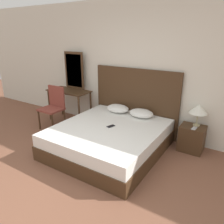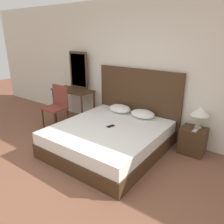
# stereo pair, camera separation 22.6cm
# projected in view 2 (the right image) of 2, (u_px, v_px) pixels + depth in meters

# --- Properties ---
(ground_plane) EXTENTS (16.00, 16.00, 0.00)m
(ground_plane) POSITION_uv_depth(u_px,v_px,m) (40.00, 198.00, 2.87)
(ground_plane) COLOR brown
(wall_back) EXTENTS (10.00, 0.06, 2.70)m
(wall_back) POSITION_uv_depth(u_px,v_px,m) (142.00, 70.00, 4.42)
(wall_back) COLOR silver
(wall_back) RESTS_ON ground_plane
(bed) EXTENTS (1.81, 1.97, 0.47)m
(bed) POSITION_uv_depth(u_px,v_px,m) (109.00, 138.00, 3.99)
(bed) COLOR #422B19
(bed) RESTS_ON ground_plane
(headboard) EXTENTS (1.90, 0.05, 1.38)m
(headboard) POSITION_uv_depth(u_px,v_px,m) (137.00, 101.00, 4.60)
(headboard) COLOR #422B19
(headboard) RESTS_ON ground_plane
(pillow_left) EXTENTS (0.49, 0.36, 0.16)m
(pillow_left) POSITION_uv_depth(u_px,v_px,m) (120.00, 109.00, 4.61)
(pillow_left) COLOR white
(pillow_left) RESTS_ON bed
(pillow_right) EXTENTS (0.49, 0.36, 0.16)m
(pillow_right) POSITION_uv_depth(u_px,v_px,m) (143.00, 114.00, 4.30)
(pillow_right) COLOR white
(pillow_right) RESTS_ON bed
(phone_on_bed) EXTENTS (0.11, 0.16, 0.01)m
(phone_on_bed) POSITION_uv_depth(u_px,v_px,m) (111.00, 126.00, 3.92)
(phone_on_bed) COLOR black
(phone_on_bed) RESTS_ON bed
(nightstand) EXTENTS (0.43, 0.36, 0.48)m
(nightstand) POSITION_uv_depth(u_px,v_px,m) (193.00, 141.00, 3.89)
(nightstand) COLOR #422B19
(nightstand) RESTS_ON ground_plane
(table_lamp) EXTENTS (0.32, 0.32, 0.40)m
(table_lamp) POSITION_uv_depth(u_px,v_px,m) (200.00, 111.00, 3.74)
(table_lamp) COLOR tan
(table_lamp) RESTS_ON nightstand
(phone_on_nightstand) EXTENTS (0.08, 0.15, 0.01)m
(phone_on_nightstand) POSITION_uv_depth(u_px,v_px,m) (195.00, 130.00, 3.72)
(phone_on_nightstand) COLOR #B7B7BC
(phone_on_nightstand) RESTS_ON nightstand
(vanity_desk) EXTENTS (1.04, 0.50, 0.77)m
(vanity_desk) POSITION_uv_depth(u_px,v_px,m) (73.00, 95.00, 5.27)
(vanity_desk) COLOR #422B19
(vanity_desk) RESTS_ON ground_plane
(vanity_mirror) EXTENTS (0.55, 0.03, 0.87)m
(vanity_mirror) POSITION_uv_depth(u_px,v_px,m) (79.00, 70.00, 5.25)
(vanity_mirror) COLOR #422B19
(vanity_mirror) RESTS_ON vanity_desk
(chair) EXTENTS (0.48, 0.43, 0.95)m
(chair) POSITION_uv_depth(u_px,v_px,m) (57.00, 104.00, 4.94)
(chair) COLOR brown
(chair) RESTS_ON ground_plane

